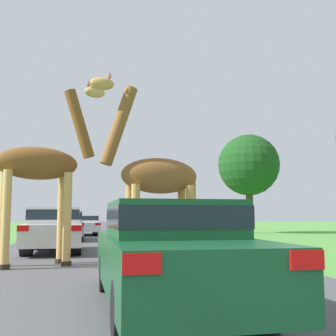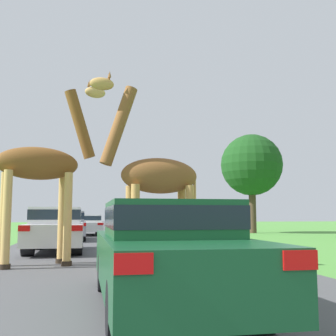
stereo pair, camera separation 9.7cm
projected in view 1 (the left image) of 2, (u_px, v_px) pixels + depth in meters
road at (95, 233)px, 29.48m from camera, size 7.67×120.00×0.00m
giraffe_near_road at (154, 180)px, 9.85m from camera, size 2.64×0.98×4.55m
giraffe_companion at (42, 170)px, 10.39m from camera, size 2.74×1.25×4.80m
car_lead_maroon at (170, 250)px, 5.67m from camera, size 1.73×4.64×1.40m
car_queue_right at (64, 225)px, 20.91m from camera, size 1.91×4.73×1.43m
car_queue_left at (190, 228)px, 15.88m from camera, size 1.95×4.39×1.37m
car_far_ahead at (84, 224)px, 26.20m from camera, size 1.86×4.51×1.26m
car_verge_right at (54, 228)px, 14.03m from camera, size 1.79×4.33×1.48m
tree_right_cluster at (249, 165)px, 29.84m from camera, size 4.34×4.34×6.95m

